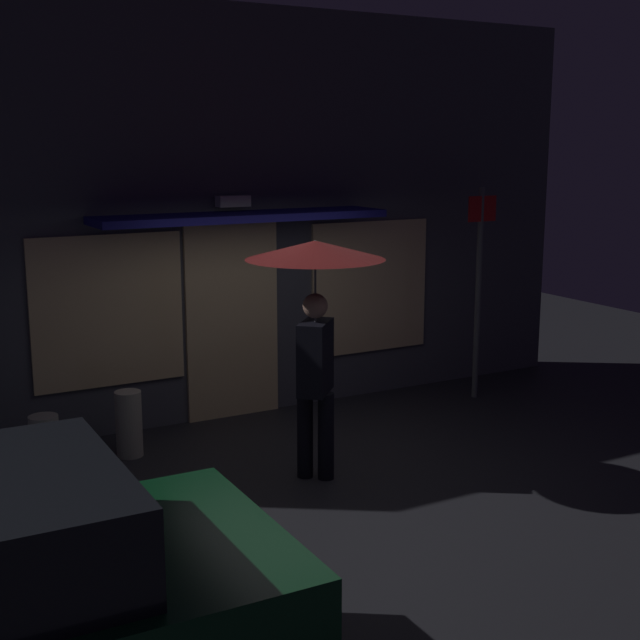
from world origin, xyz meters
name	(u,v)px	position (x,y,z in m)	size (l,w,h in m)	color
ground_plane	(328,478)	(0.00, 0.00, 0.00)	(18.00, 18.00, 0.00)	#26262B
building_facade	(225,218)	(0.00, 2.34, 2.25)	(9.27, 1.00, 4.54)	#4C4C56
person_with_umbrella	(315,291)	(-0.10, 0.06, 1.77)	(1.26, 1.26, 2.22)	black
street_sign_post	(479,281)	(2.89, 1.43, 1.45)	(0.40, 0.07, 2.56)	#595B60
sidewalk_bollard	(129,424)	(-1.44, 1.47, 0.33)	(0.26, 0.26, 0.67)	#B2A899
sidewalk_bollard_2	(45,445)	(-2.28, 1.37, 0.29)	(0.27, 0.27, 0.57)	#9E998E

